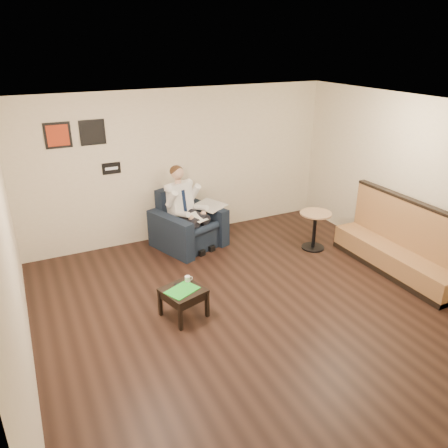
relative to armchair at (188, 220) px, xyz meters
name	(u,v)px	position (x,y,z in m)	size (l,w,h in m)	color
ground	(259,310)	(0.11, -2.42, -0.52)	(6.00, 6.00, 0.00)	black
wall_back	(181,165)	(0.11, 0.58, 0.88)	(6.00, 0.02, 2.80)	#EEE2C2
wall_left	(13,269)	(-2.89, -2.42, 0.88)	(0.02, 6.00, 2.80)	#EEE2C2
wall_right	(425,188)	(3.11, -2.42, 0.88)	(0.02, 6.00, 2.80)	#EEE2C2
ceiling	(267,111)	(0.11, -2.42, 2.28)	(6.00, 6.00, 0.02)	white
seating_sign	(111,168)	(-1.19, 0.56, 0.98)	(0.32, 0.02, 0.20)	black
art_print_left	(58,135)	(-1.99, 0.56, 1.63)	(0.42, 0.03, 0.42)	#AC3115
art_print_right	(92,132)	(-1.44, 0.56, 1.63)	(0.42, 0.03, 0.42)	black
armchair	(188,220)	(0.00, 0.00, 0.00)	(1.08, 1.08, 1.04)	black
seated_man	(193,212)	(0.05, -0.13, 0.19)	(0.68, 1.02, 1.43)	white
lap_papers	(197,217)	(0.08, -0.23, 0.12)	(0.24, 0.34, 0.01)	white
newspaper	(210,206)	(0.45, 0.04, 0.19)	(0.45, 0.57, 0.01)	silver
side_table	(184,303)	(-0.91, -2.08, -0.31)	(0.52, 0.52, 0.43)	black
green_folder	(182,290)	(-0.93, -2.11, -0.09)	(0.43, 0.30, 0.01)	green
coffee_mug	(188,279)	(-0.78, -1.92, -0.05)	(0.08, 0.08, 0.09)	white
smartphone	(179,284)	(-0.91, -1.92, -0.09)	(0.13, 0.07, 0.01)	black
banquette	(397,238)	(2.70, -2.40, 0.08)	(0.56, 2.35, 1.20)	#97663A
cafe_table	(314,231)	(2.02, -1.13, -0.17)	(0.57, 0.57, 0.71)	#A77E5A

